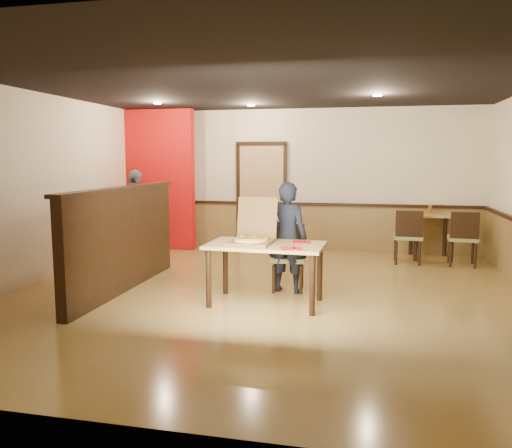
{
  "coord_description": "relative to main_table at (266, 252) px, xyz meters",
  "views": [
    {
      "loc": [
        1.25,
        -6.46,
        1.83
      ],
      "look_at": [
        -0.16,
        0.0,
        0.96
      ],
      "focal_mm": 35.0,
      "sensor_mm": 36.0,
      "label": 1
    }
  ],
  "objects": [
    {
      "name": "napkin_far",
      "position": [
        0.43,
        0.2,
        0.11
      ],
      "size": [
        0.26,
        0.26,
        0.01
      ],
      "rotation": [
        0.0,
        0.0,
        0.14
      ],
      "color": "red",
      "rests_on": "main_table"
    },
    {
      "name": "wall_back",
      "position": [
        -0.06,
        3.94,
        0.74
      ],
      "size": [
        7.0,
        0.0,
        7.0
      ],
      "primitive_type": "plane",
      "rotation": [
        1.57,
        0.0,
        0.0
      ],
      "color": "beige",
      "rests_on": "floor"
    },
    {
      "name": "side_table",
      "position": [
        2.4,
        3.49,
        -0.01
      ],
      "size": [
        0.81,
        0.81,
        0.83
      ],
      "rotation": [
        0.0,
        0.0,
        0.05
      ],
      "color": "tan",
      "rests_on": "floor"
    },
    {
      "name": "spot_b",
      "position": [
        -0.86,
        2.94,
        2.12
      ],
      "size": [
        0.14,
        0.14,
        0.02
      ],
      "primitive_type": "cylinder",
      "color": "beige",
      "rests_on": "ceiling"
    },
    {
      "name": "red_accent_panel",
      "position": [
        -2.96,
        3.44,
        0.74
      ],
      "size": [
        1.6,
        0.2,
        2.78
      ],
      "primitive_type": "cube",
      "color": "red",
      "rests_on": "floor"
    },
    {
      "name": "chair_rail_back",
      "position": [
        -0.06,
        3.89,
        0.26
      ],
      "size": [
        7.0,
        0.06,
        0.06
      ],
      "primitive_type": "cube",
      "color": "black",
      "rests_on": "wall_back"
    },
    {
      "name": "diner",
      "position": [
        0.18,
        0.63,
        0.1
      ],
      "size": [
        0.6,
        0.44,
        1.52
      ],
      "primitive_type": "imported",
      "rotation": [
        0.0,
        0.0,
        3.0
      ],
      "color": "black",
      "rests_on": "floor"
    },
    {
      "name": "ceiling",
      "position": [
        -0.06,
        0.44,
        2.14
      ],
      "size": [
        7.0,
        7.0,
        0.0
      ],
      "primitive_type": "plane",
      "rotation": [
        3.14,
        0.0,
        0.0
      ],
      "color": "black",
      "rests_on": "wall_back"
    },
    {
      "name": "wall_left",
      "position": [
        -3.56,
        0.44,
        0.74
      ],
      "size": [
        0.0,
        7.0,
        7.0
      ],
      "primitive_type": "plane",
      "rotation": [
        1.57,
        0.0,
        1.57
      ],
      "color": "beige",
      "rests_on": "floor"
    },
    {
      "name": "floor",
      "position": [
        -0.06,
        0.44,
        -0.66
      ],
      "size": [
        7.0,
        7.0,
        0.0
      ],
      "primitive_type": "plane",
      "color": "#AD8943",
      "rests_on": "ground"
    },
    {
      "name": "wainscot_back",
      "position": [
        -0.06,
        3.91,
        -0.21
      ],
      "size": [
        7.0,
        0.04,
        0.9
      ],
      "primitive_type": "cube",
      "color": "olive",
      "rests_on": "floor"
    },
    {
      "name": "booth_partition",
      "position": [
        -2.06,
        0.24,
        0.07
      ],
      "size": [
        0.2,
        3.1,
        1.44
      ],
      "color": "black",
      "rests_on": "floor"
    },
    {
      "name": "passerby",
      "position": [
        -3.06,
        2.7,
        0.15
      ],
      "size": [
        0.5,
        0.99,
        1.62
      ],
      "primitive_type": "imported",
      "rotation": [
        0.0,
        0.0,
        1.69
      ],
      "color": "gray",
      "rests_on": "floor"
    },
    {
      "name": "pizza",
      "position": [
        -0.18,
        -0.04,
        0.16
      ],
      "size": [
        0.44,
        0.44,
        0.03
      ],
      "primitive_type": "cylinder",
      "rotation": [
        0.0,
        0.0,
        -0.05
      ],
      "color": "#DBBA4F",
      "rests_on": "pizza_box"
    },
    {
      "name": "spot_a",
      "position": [
        -2.36,
        2.24,
        2.12
      ],
      "size": [
        0.14,
        0.14,
        0.02
      ],
      "primitive_type": "cylinder",
      "color": "beige",
      "rests_on": "ceiling"
    },
    {
      "name": "back_door",
      "position": [
        -0.86,
        3.9,
        0.39
      ],
      "size": [
        0.9,
        0.06,
        2.1
      ],
      "primitive_type": "cube",
      "color": "tan",
      "rests_on": "wall_back"
    },
    {
      "name": "side_chair_right",
      "position": [
        2.84,
        2.87,
        -0.14
      ],
      "size": [
        0.5,
        0.5,
        0.95
      ],
      "rotation": [
        0.0,
        0.0,
        3.06
      ],
      "color": "olive",
      "rests_on": "floor"
    },
    {
      "name": "condiment",
      "position": [
        2.37,
        3.54,
        0.25
      ],
      "size": [
        0.06,
        0.06,
        0.16
      ],
      "primitive_type": "cylinder",
      "color": "#964D1B",
      "rests_on": "side_table"
    },
    {
      "name": "napkin_near",
      "position": [
        0.37,
        -0.3,
        0.11
      ],
      "size": [
        0.29,
        0.29,
        0.01
      ],
      "rotation": [
        0.0,
        0.0,
        0.29
      ],
      "color": "red",
      "rests_on": "main_table"
    },
    {
      "name": "spot_c",
      "position": [
        1.34,
        1.94,
        2.12
      ],
      "size": [
        0.14,
        0.14,
        0.02
      ],
      "primitive_type": "cylinder",
      "color": "beige",
      "rests_on": "ceiling"
    },
    {
      "name": "side_chair_left",
      "position": [
        1.95,
        2.87,
        -0.14
      ],
      "size": [
        0.48,
        0.48,
        0.95
      ],
      "rotation": [
        0.0,
        0.0,
        3.13
      ],
      "color": "olive",
      "rests_on": "floor"
    },
    {
      "name": "pizza_box",
      "position": [
        -0.18,
        0.01,
        0.18
      ],
      "size": [
        0.56,
        0.65,
        0.56
      ],
      "rotation": [
        0.0,
        0.0,
        -0.05
      ],
      "color": "brown",
      "rests_on": "main_table"
    },
    {
      "name": "main_table",
      "position": [
        0.0,
        0.0,
        0.0
      ],
      "size": [
        1.47,
        0.88,
        0.77
      ],
      "rotation": [
        0.0,
        0.0,
        -0.04
      ],
      "color": "tan",
      "rests_on": "floor"
    },
    {
      "name": "diner_chair",
      "position": [
        0.17,
        0.78,
        -0.17
      ],
      "size": [
        0.49,
        0.49,
        0.91
      ],
      "rotation": [
        0.0,
        0.0,
        0.08
      ],
      "color": "olive",
      "rests_on": "floor"
    }
  ]
}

